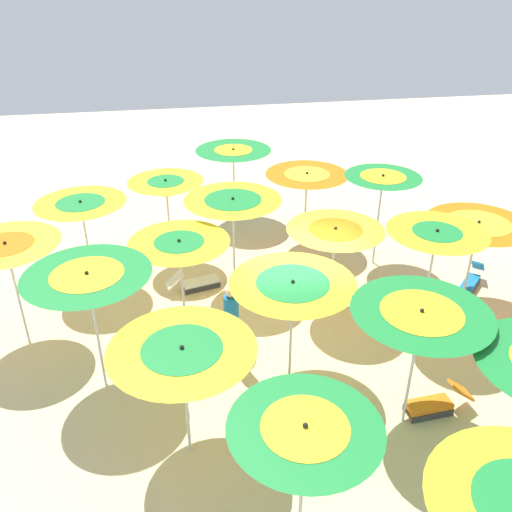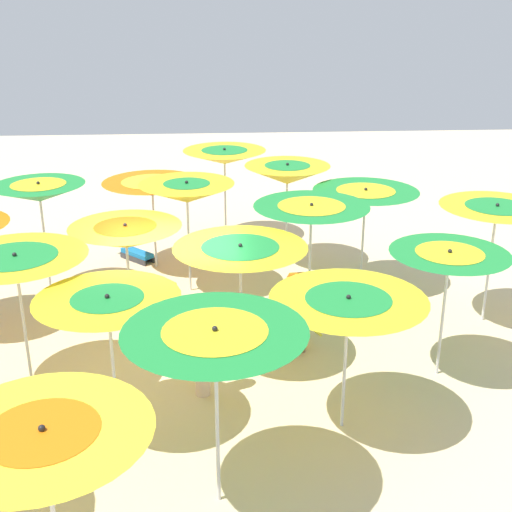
% 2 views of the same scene
% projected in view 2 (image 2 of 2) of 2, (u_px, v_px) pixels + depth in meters
% --- Properties ---
extents(ground, '(41.33, 41.33, 0.04)m').
position_uv_depth(ground, '(175.00, 349.00, 12.68)').
color(ground, beige).
extents(beach_umbrella_0, '(2.12, 2.12, 2.43)m').
position_uv_depth(beach_umbrella_0, '(45.00, 450.00, 6.43)').
color(beach_umbrella_0, silver).
rests_on(beach_umbrella_0, ground).
extents(beach_umbrella_1, '(2.25, 2.25, 2.54)m').
position_uv_depth(beach_umbrella_1, '(215.00, 347.00, 8.08)').
color(beach_umbrella_1, silver).
rests_on(beach_umbrella_1, ground).
extents(beach_umbrella_2, '(2.28, 2.28, 2.20)m').
position_uv_depth(beach_umbrella_2, '(348.00, 309.00, 9.70)').
color(beach_umbrella_2, silver).
rests_on(beach_umbrella_2, ground).
extents(beach_umbrella_3, '(1.96, 1.96, 2.32)m').
position_uv_depth(beach_umbrella_3, '(449.00, 262.00, 11.08)').
color(beach_umbrella_3, silver).
rests_on(beach_umbrella_3, ground).
extents(beach_umbrella_4, '(2.18, 2.18, 2.47)m').
position_uv_depth(beach_umbrella_4, '(496.00, 214.00, 12.95)').
color(beach_umbrella_4, silver).
rests_on(beach_umbrella_4, ground).
extents(beach_umbrella_6, '(2.09, 2.09, 2.25)m').
position_uv_depth(beach_umbrella_6, '(108.00, 310.00, 9.61)').
color(beach_umbrella_6, silver).
rests_on(beach_umbrella_6, ground).
extents(beach_umbrella_7, '(2.30, 2.30, 2.26)m').
position_uv_depth(beach_umbrella_7, '(240.00, 258.00, 11.51)').
color(beach_umbrella_7, silver).
rests_on(beach_umbrella_7, ground).
extents(beach_umbrella_8, '(2.26, 2.26, 2.41)m').
position_uv_depth(beach_umbrella_8, '(311.00, 214.00, 13.16)').
color(beach_umbrella_8, silver).
rests_on(beach_umbrella_8, ground).
extents(beach_umbrella_9, '(2.29, 2.29, 2.30)m').
position_uv_depth(beach_umbrella_9, '(365.00, 197.00, 14.60)').
color(beach_umbrella_9, silver).
rests_on(beach_umbrella_9, ground).
extents(beach_umbrella_11, '(2.28, 2.28, 2.41)m').
position_uv_depth(beach_umbrella_11, '(16.00, 267.00, 10.69)').
color(beach_umbrella_11, silver).
rests_on(beach_umbrella_11, ground).
extents(beach_umbrella_12, '(2.13, 2.13, 2.18)m').
position_uv_depth(beach_umbrella_12, '(126.00, 237.00, 12.76)').
color(beach_umbrella_12, silver).
rests_on(beach_umbrella_12, ground).
extents(beach_umbrella_13, '(2.02, 2.02, 2.51)m').
position_uv_depth(beach_umbrella_13, '(187.00, 193.00, 14.33)').
color(beach_umbrella_13, silver).
rests_on(beach_umbrella_13, ground).
extents(beach_umbrella_14, '(2.00, 2.00, 2.53)m').
position_uv_depth(beach_umbrella_14, '(287.00, 174.00, 15.77)').
color(beach_umbrella_14, silver).
rests_on(beach_umbrella_14, ground).
extents(beach_umbrella_17, '(1.92, 1.92, 2.53)m').
position_uv_depth(beach_umbrella_17, '(39.00, 192.00, 14.19)').
color(beach_umbrella_17, silver).
rests_on(beach_umbrella_17, ground).
extents(beach_umbrella_18, '(2.30, 2.30, 2.18)m').
position_uv_depth(beach_umbrella_18, '(152.00, 188.00, 15.74)').
color(beach_umbrella_18, silver).
rests_on(beach_umbrella_18, ground).
extents(beach_umbrella_19, '(2.14, 2.14, 2.48)m').
position_uv_depth(beach_umbrella_19, '(225.00, 157.00, 17.47)').
color(beach_umbrella_19, silver).
rests_on(beach_umbrella_19, ground).
extents(lounger_0, '(0.45, 1.26, 0.57)m').
position_uv_depth(lounger_0, '(299.00, 294.00, 14.46)').
color(lounger_0, '#333338').
rests_on(lounger_0, ground).
extents(lounger_2, '(1.12, 1.11, 0.58)m').
position_uv_depth(lounger_2, '(135.00, 252.00, 16.82)').
color(lounger_2, '#333338').
rests_on(lounger_2, ground).
extents(lounger_3, '(1.34, 0.85, 0.65)m').
position_uv_depth(lounger_3, '(284.00, 343.00, 12.41)').
color(lounger_3, olive).
rests_on(lounger_3, ground).
extents(lounger_4, '(1.24, 1.11, 0.58)m').
position_uv_depth(lounger_4, '(151.00, 289.00, 14.67)').
color(lounger_4, '#333338').
rests_on(lounger_4, ground).
extents(lounger_5, '(0.62, 1.37, 0.58)m').
position_uv_depth(lounger_5, '(16.00, 407.00, 10.52)').
color(lounger_5, '#333338').
rests_on(lounger_5, ground).
extents(beachgoer_0, '(0.30, 0.30, 1.81)m').
position_uv_depth(beachgoer_0, '(201.00, 343.00, 10.89)').
color(beachgoer_0, beige).
rests_on(beachgoer_0, ground).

